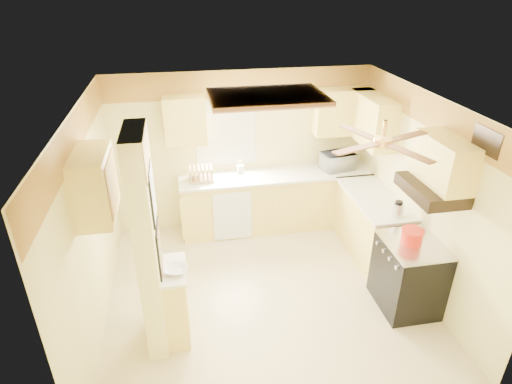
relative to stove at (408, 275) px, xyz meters
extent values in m
plane|color=beige|center=(-1.67, 0.55, -0.46)|extent=(4.00, 4.00, 0.00)
plane|color=white|center=(-1.67, 0.55, 2.04)|extent=(4.00, 4.00, 0.00)
plane|color=#EDE191|center=(-1.67, 2.45, 0.79)|extent=(4.00, 0.00, 4.00)
plane|color=#EDE191|center=(-1.67, -1.35, 0.79)|extent=(4.00, 0.00, 4.00)
plane|color=#EDE191|center=(-3.67, 0.55, 0.79)|extent=(0.00, 3.80, 3.80)
plane|color=#EDE191|center=(0.33, 0.55, 0.79)|extent=(0.00, 3.80, 3.80)
cube|color=gold|center=(-1.67, 2.43, 1.84)|extent=(4.00, 0.02, 0.40)
cube|color=#EDE191|center=(-3.02, 0.00, 0.79)|extent=(0.20, 0.70, 2.50)
cube|color=#FFE567|center=(-2.80, 0.00, -0.01)|extent=(0.25, 0.55, 0.90)
cube|color=white|center=(-2.80, 0.00, 0.46)|extent=(0.28, 0.58, 0.04)
cube|color=#FFE567|center=(-1.17, 2.15, -0.01)|extent=(3.00, 0.60, 0.90)
cube|color=#FFE567|center=(0.03, 1.15, -0.01)|extent=(0.60, 1.40, 0.90)
cube|color=white|center=(-1.17, 2.14, 0.46)|extent=(3.04, 0.64, 0.04)
cube|color=white|center=(0.02, 1.15, 0.46)|extent=(0.64, 1.44, 0.04)
cube|color=white|center=(-1.92, 1.84, -0.03)|extent=(0.58, 0.02, 0.80)
cube|color=white|center=(-1.92, 2.44, 1.09)|extent=(0.92, 0.02, 1.02)
cube|color=white|center=(-1.92, 2.44, 1.09)|extent=(0.80, 0.02, 0.90)
cube|color=#FFE567|center=(-2.52, 2.27, 1.39)|extent=(0.60, 0.35, 0.70)
cube|color=#FFE567|center=(-0.12, 2.27, 1.39)|extent=(0.90, 0.35, 0.70)
cube|color=#FFE567|center=(0.16, 1.80, 1.39)|extent=(0.35, 1.00, 0.70)
cube|color=#FFE567|center=(-3.49, 0.30, 1.39)|extent=(0.35, 0.75, 0.70)
cube|color=#FFE567|center=(0.16, 0.00, 1.49)|extent=(0.35, 0.76, 0.52)
cube|color=black|center=(0.00, 0.00, -0.01)|extent=(0.65, 0.76, 0.90)
cube|color=silver|center=(0.00, 0.00, 0.44)|extent=(0.66, 0.77, 0.02)
cylinder|color=silver|center=(-0.33, -0.25, 0.34)|extent=(0.03, 0.05, 0.05)
cylinder|color=silver|center=(-0.33, -0.08, 0.34)|extent=(0.03, 0.05, 0.05)
cylinder|color=silver|center=(-0.33, 0.08, 0.34)|extent=(0.03, 0.05, 0.05)
cylinder|color=silver|center=(-0.33, 0.25, 0.34)|extent=(0.03, 0.05, 0.05)
cube|color=black|center=(0.07, 0.00, 1.16)|extent=(0.50, 0.76, 0.14)
cube|color=black|center=(-2.91, 0.00, 1.39)|extent=(0.02, 0.42, 0.57)
cube|color=white|center=(-2.90, 0.00, 1.39)|extent=(0.01, 0.37, 0.52)
cube|color=black|center=(-2.91, 0.00, 0.74)|extent=(0.02, 0.42, 0.57)
cube|color=yellow|center=(-2.90, 0.00, 0.74)|extent=(0.01, 0.37, 0.52)
cube|color=brown|center=(-1.57, 1.05, 2.00)|extent=(1.35, 0.95, 0.06)
cube|color=white|center=(-1.57, 1.05, 1.97)|extent=(1.15, 0.75, 0.02)
cylinder|color=gold|center=(-0.67, -0.15, 1.96)|extent=(0.04, 0.04, 0.16)
cylinder|color=gold|center=(-0.67, -0.15, 1.82)|extent=(0.18, 0.18, 0.08)
cube|color=brown|center=(-0.37, -0.04, 1.82)|extent=(0.55, 0.28, 0.01)
cube|color=brown|center=(-0.78, 0.15, 1.82)|extent=(0.28, 0.55, 0.01)
cube|color=brown|center=(-0.97, -0.26, 1.82)|extent=(0.55, 0.28, 0.01)
cube|color=brown|center=(-0.56, -0.45, 1.82)|extent=(0.28, 0.55, 0.01)
cube|color=black|center=(0.31, -0.35, 1.84)|extent=(0.02, 0.40, 0.25)
imported|color=white|center=(-0.17, 2.15, 0.62)|extent=(0.55, 0.41, 0.28)
imported|color=white|center=(-2.76, -0.07, 0.51)|extent=(0.29, 0.29, 0.06)
cylinder|color=red|center=(-0.03, 0.03, 0.53)|extent=(0.24, 0.24, 0.16)
cylinder|color=red|center=(-0.03, 0.03, 0.62)|extent=(0.26, 0.26, 0.02)
cylinder|color=silver|center=(0.07, 0.59, 0.57)|extent=(0.14, 0.14, 0.19)
cylinder|color=black|center=(0.07, 0.59, 0.68)|extent=(0.09, 0.09, 0.03)
cube|color=tan|center=(-2.35, 2.13, 0.50)|extent=(0.37, 0.27, 0.04)
cube|color=tan|center=(-2.50, 2.13, 0.59)|extent=(0.02, 0.25, 0.21)
cube|color=tan|center=(-2.44, 2.13, 0.59)|extent=(0.02, 0.25, 0.21)
cube|color=tan|center=(-2.38, 2.13, 0.59)|extent=(0.02, 0.25, 0.21)
cube|color=tan|center=(-2.31, 2.13, 0.59)|extent=(0.02, 0.25, 0.21)
cube|color=tan|center=(-2.25, 2.13, 0.59)|extent=(0.02, 0.25, 0.21)
cube|color=tan|center=(-2.19, 2.13, 0.59)|extent=(0.02, 0.25, 0.21)
cylinder|color=white|center=(-2.44, 2.13, 0.59)|extent=(0.01, 0.21, 0.21)
cylinder|color=white|center=(-2.31, 2.13, 0.59)|extent=(0.01, 0.21, 0.21)
cylinder|color=white|center=(-1.72, 2.28, 0.55)|extent=(0.10, 0.10, 0.13)
cylinder|color=tan|center=(-1.71, 2.28, 0.58)|extent=(0.01, 0.01, 0.21)
cylinder|color=tan|center=(-1.73, 2.30, 0.58)|extent=(0.01, 0.01, 0.21)
cylinder|color=tan|center=(-1.74, 2.28, 0.58)|extent=(0.01, 0.01, 0.21)
cylinder|color=tan|center=(-1.72, 2.26, 0.58)|extent=(0.01, 0.01, 0.21)
camera|label=1|loc=(-2.59, -3.77, 3.29)|focal=30.00mm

